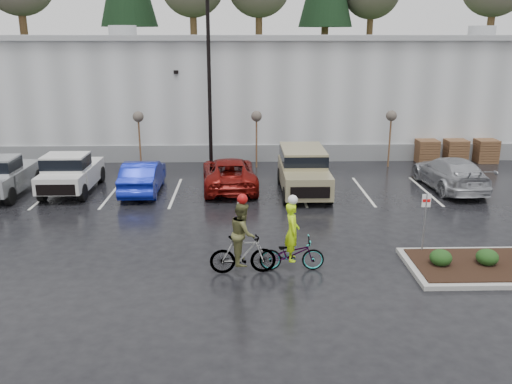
{
  "coord_description": "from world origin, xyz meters",
  "views": [
    {
      "loc": [
        -2.32,
        -16.81,
        7.27
      ],
      "look_at": [
        -1.78,
        3.58,
        1.3
      ],
      "focal_mm": 38.0,
      "sensor_mm": 36.0,
      "label": 1
    }
  ],
  "objects_px": {
    "car_far_silver": "(450,173)",
    "pallet_stack_a": "(427,151)",
    "pickup_white": "(73,170)",
    "cyclist_olive": "(243,245)",
    "sapling_mid": "(257,119)",
    "pallet_stack_c": "(486,151)",
    "car_blue": "(143,176)",
    "sapling_west": "(138,120)",
    "car_red": "(229,173)",
    "cyclist_hivis": "(292,247)",
    "lamppost": "(209,66)",
    "pickup_silver": "(4,173)",
    "suv_tan": "(304,172)",
    "sapling_east": "(391,119)",
    "pallet_stack_b": "(455,151)",
    "fire_lane_sign": "(425,216)"
  },
  "relations": [
    {
      "from": "pallet_stack_b",
      "to": "pickup_white",
      "type": "xyz_separation_m",
      "value": [
        -20.63,
        -5.42,
        0.3
      ]
    },
    {
      "from": "pickup_white",
      "to": "car_blue",
      "type": "relative_size",
      "value": 1.12
    },
    {
      "from": "sapling_west",
      "to": "sapling_east",
      "type": "xyz_separation_m",
      "value": [
        14.0,
        0.0,
        0.0
      ]
    },
    {
      "from": "pallet_stack_b",
      "to": "car_blue",
      "type": "xyz_separation_m",
      "value": [
        -17.24,
        -5.77,
        0.09
      ]
    },
    {
      "from": "lamppost",
      "to": "pickup_white",
      "type": "distance_m",
      "value": 8.67
    },
    {
      "from": "pallet_stack_b",
      "to": "car_blue",
      "type": "height_order",
      "value": "car_blue"
    },
    {
      "from": "sapling_mid",
      "to": "pallet_stack_c",
      "type": "relative_size",
      "value": 2.37
    },
    {
      "from": "pickup_silver",
      "to": "suv_tan",
      "type": "height_order",
      "value": "suv_tan"
    },
    {
      "from": "pickup_white",
      "to": "suv_tan",
      "type": "bearing_deg",
      "value": -3.91
    },
    {
      "from": "pallet_stack_c",
      "to": "pickup_white",
      "type": "bearing_deg",
      "value": -166.42
    },
    {
      "from": "suv_tan",
      "to": "pallet_stack_c",
      "type": "bearing_deg",
      "value": 28.39
    },
    {
      "from": "suv_tan",
      "to": "sapling_west",
      "type": "bearing_deg",
      "value": 148.94
    },
    {
      "from": "suv_tan",
      "to": "car_far_silver",
      "type": "distance_m",
      "value": 7.2
    },
    {
      "from": "lamppost",
      "to": "pickup_silver",
      "type": "distance_m",
      "value": 11.28
    },
    {
      "from": "sapling_mid",
      "to": "sapling_west",
      "type": "bearing_deg",
      "value": 180.0
    },
    {
      "from": "sapling_mid",
      "to": "car_far_silver",
      "type": "relative_size",
      "value": 0.59
    },
    {
      "from": "sapling_west",
      "to": "pickup_silver",
      "type": "distance_m",
      "value": 7.55
    },
    {
      "from": "lamppost",
      "to": "sapling_west",
      "type": "distance_m",
      "value": 5.07
    },
    {
      "from": "sapling_mid",
      "to": "suv_tan",
      "type": "distance_m",
      "value": 5.83
    },
    {
      "from": "sapling_west",
      "to": "pallet_stack_c",
      "type": "distance_m",
      "value": 20.13
    },
    {
      "from": "sapling_east",
      "to": "car_blue",
      "type": "bearing_deg",
      "value": -159.92
    },
    {
      "from": "cyclist_hivis",
      "to": "lamppost",
      "type": "bearing_deg",
      "value": 14.72
    },
    {
      "from": "car_far_silver",
      "to": "pallet_stack_a",
      "type": "bearing_deg",
      "value": -101.11
    },
    {
      "from": "pallet_stack_a",
      "to": "pallet_stack_c",
      "type": "bearing_deg",
      "value": 0.0
    },
    {
      "from": "sapling_mid",
      "to": "car_blue",
      "type": "height_order",
      "value": "sapling_mid"
    },
    {
      "from": "sapling_west",
      "to": "cyclist_olive",
      "type": "distance_m",
      "value": 15.28
    },
    {
      "from": "car_far_silver",
      "to": "cyclist_olive",
      "type": "xyz_separation_m",
      "value": [
        -10.08,
        -9.45,
        0.15
      ]
    },
    {
      "from": "sapling_mid",
      "to": "pallet_stack_c",
      "type": "xyz_separation_m",
      "value": [
        13.5,
        1.0,
        -2.05
      ]
    },
    {
      "from": "sapling_mid",
      "to": "pallet_stack_a",
      "type": "relative_size",
      "value": 2.37
    },
    {
      "from": "car_red",
      "to": "car_far_silver",
      "type": "bearing_deg",
      "value": 173.71
    },
    {
      "from": "pickup_white",
      "to": "fire_lane_sign",
      "type": "bearing_deg",
      "value": -30.51
    },
    {
      "from": "sapling_west",
      "to": "car_red",
      "type": "relative_size",
      "value": 0.59
    },
    {
      "from": "car_far_silver",
      "to": "pickup_silver",
      "type": "bearing_deg",
      "value": -2.9
    },
    {
      "from": "sapling_west",
      "to": "suv_tan",
      "type": "relative_size",
      "value": 0.63
    },
    {
      "from": "lamppost",
      "to": "car_red",
      "type": "height_order",
      "value": "lamppost"
    },
    {
      "from": "sapling_mid",
      "to": "sapling_east",
      "type": "relative_size",
      "value": 1.0
    },
    {
      "from": "pallet_stack_a",
      "to": "pickup_silver",
      "type": "relative_size",
      "value": 0.26
    },
    {
      "from": "pickup_silver",
      "to": "car_red",
      "type": "bearing_deg",
      "value": 3.57
    },
    {
      "from": "pickup_white",
      "to": "car_far_silver",
      "type": "bearing_deg",
      "value": -0.65
    },
    {
      "from": "pickup_silver",
      "to": "car_far_silver",
      "type": "xyz_separation_m",
      "value": [
        21.24,
        0.26,
        -0.2
      ]
    },
    {
      "from": "pallet_stack_b",
      "to": "car_red",
      "type": "height_order",
      "value": "car_red"
    },
    {
      "from": "pallet_stack_c",
      "to": "car_far_silver",
      "type": "xyz_separation_m",
      "value": [
        -4.24,
        -5.62,
        0.11
      ]
    },
    {
      "from": "cyclist_hivis",
      "to": "car_far_silver",
      "type": "bearing_deg",
      "value": -42.05
    },
    {
      "from": "fire_lane_sign",
      "to": "car_blue",
      "type": "distance_m",
      "value": 13.51
    },
    {
      "from": "sapling_mid",
      "to": "car_red",
      "type": "relative_size",
      "value": 0.59
    },
    {
      "from": "lamppost",
      "to": "pallet_stack_b",
      "type": "distance_m",
      "value": 15.19
    },
    {
      "from": "sapling_east",
      "to": "pallet_stack_b",
      "type": "distance_m",
      "value": 4.78
    },
    {
      "from": "pickup_white",
      "to": "cyclist_olive",
      "type": "xyz_separation_m",
      "value": [
        8.11,
        -9.65,
        -0.05
      ]
    },
    {
      "from": "pallet_stack_c",
      "to": "car_red",
      "type": "relative_size",
      "value": 0.25
    },
    {
      "from": "pallet_stack_c",
      "to": "cyclist_olive",
      "type": "xyz_separation_m",
      "value": [
        -14.32,
        -15.07,
        0.26
      ]
    }
  ]
}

